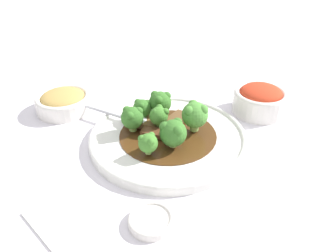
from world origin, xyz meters
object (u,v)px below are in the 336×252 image
at_px(beef_strip_0, 175,121).
at_px(beef_strip_2, 155,133).
at_px(beef_strip_1, 145,123).
at_px(serving_spoon, 124,117).
at_px(side_bowl_appetizer, 63,101).
at_px(broccoli_floret_3, 160,102).
at_px(sauce_dish, 151,220).
at_px(broccoli_floret_1, 173,132).
at_px(broccoli_floret_5, 195,114).
at_px(broccoli_floret_0, 142,108).
at_px(side_bowl_kimchi, 260,99).
at_px(broccoli_floret_2, 160,115).
at_px(broccoli_floret_6, 132,117).
at_px(main_plate, 168,137).
at_px(broccoli_floret_4, 148,143).

height_order(beef_strip_0, beef_strip_2, beef_strip_0).
distance_m(beef_strip_1, beef_strip_2, 0.04).
height_order(serving_spoon, side_bowl_appetizer, side_bowl_appetizer).
relative_size(broccoli_floret_3, sauce_dish, 0.82).
height_order(broccoli_floret_1, broccoli_floret_5, broccoli_floret_5).
xyz_separation_m(broccoli_floret_0, side_bowl_kimchi, (-0.15, -0.20, -0.01)).
relative_size(broccoli_floret_3, serving_spoon, 0.22).
distance_m(broccoli_floret_2, sauce_dish, 0.22).
xyz_separation_m(serving_spoon, side_bowl_appetizer, (0.15, 0.04, -0.00)).
xyz_separation_m(beef_strip_0, broccoli_floret_2, (0.01, 0.03, 0.02)).
bearing_deg(serving_spoon, broccoli_floret_0, -132.66).
relative_size(side_bowl_kimchi, side_bowl_appetizer, 0.96).
bearing_deg(beef_strip_1, broccoli_floret_1, 168.62).
bearing_deg(broccoli_floret_2, broccoli_floret_6, 49.45).
xyz_separation_m(broccoli_floret_1, serving_spoon, (0.13, -0.00, -0.02)).
distance_m(main_plate, broccoli_floret_2, 0.04).
distance_m(main_plate, beef_strip_2, 0.03).
bearing_deg(sauce_dish, side_bowl_appetizer, -16.89).
relative_size(beef_strip_2, broccoli_floret_1, 1.15).
bearing_deg(sauce_dish, broccoli_floret_2, -51.98).
bearing_deg(beef_strip_2, broccoli_floret_6, 20.08).
bearing_deg(beef_strip_1, main_plate, -171.40).
height_order(broccoli_floret_4, side_bowl_appetizer, broccoli_floret_4).
bearing_deg(broccoli_floret_0, beef_strip_2, 155.59).
xyz_separation_m(broccoli_floret_4, sauce_dish, (-0.09, 0.10, -0.03)).
height_order(beef_strip_2, sauce_dish, beef_strip_2).
relative_size(broccoli_floret_5, sauce_dish, 0.90).
distance_m(beef_strip_0, sauce_dish, 0.23).
bearing_deg(beef_strip_2, broccoli_floret_5, -126.70).
height_order(beef_strip_1, side_bowl_appetizer, side_bowl_appetizer).
xyz_separation_m(beef_strip_1, broccoli_floret_0, (0.02, -0.01, 0.02)).
distance_m(broccoli_floret_2, broccoli_floret_4, 0.08).
distance_m(broccoli_floret_0, sauce_dish, 0.25).
relative_size(beef_strip_0, broccoli_floret_2, 1.55).
distance_m(broccoli_floret_5, serving_spoon, 0.14).
bearing_deg(broccoli_floret_4, broccoli_floret_2, -62.86).
bearing_deg(beef_strip_0, main_plate, 109.74).
xyz_separation_m(main_plate, serving_spoon, (0.10, 0.02, 0.02)).
bearing_deg(side_bowl_appetizer, serving_spoon, -166.39).
distance_m(broccoli_floret_1, broccoli_floret_2, 0.06).
bearing_deg(serving_spoon, broccoli_floret_1, 177.84).
height_order(beef_strip_0, side_bowl_appetizer, side_bowl_appetizer).
xyz_separation_m(broccoli_floret_4, serving_spoon, (0.11, -0.05, -0.02)).
bearing_deg(broccoli_floret_4, beef_strip_2, -59.85).
bearing_deg(serving_spoon, main_plate, -168.47).
bearing_deg(sauce_dish, beef_strip_2, -49.67).
relative_size(broccoli_floret_6, serving_spoon, 0.20).
bearing_deg(side_bowl_kimchi, broccoli_floret_0, 54.05).
xyz_separation_m(broccoli_floret_1, side_bowl_appetizer, (0.28, 0.03, -0.02)).
relative_size(broccoli_floret_3, broccoli_floret_5, 0.91).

